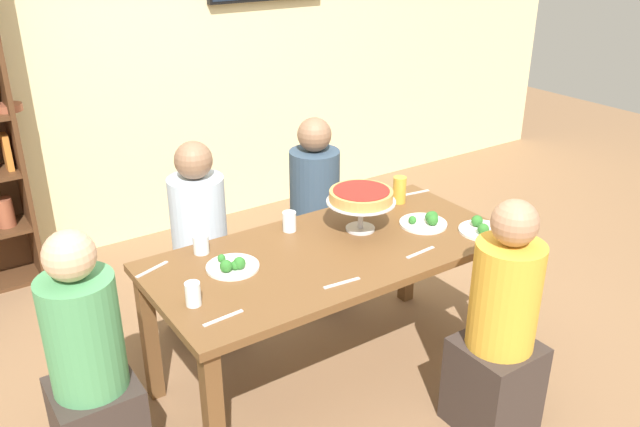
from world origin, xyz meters
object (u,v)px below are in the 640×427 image
(deep_dish_pizza_stand, at_px, (361,198))
(salad_plate_near_diner, at_px, (232,266))
(diner_near_right, at_px, (500,336))
(diner_far_left, at_px, (201,256))
(salad_plate_spare, at_px, (426,221))
(salad_plate_far_diner, at_px, (482,229))
(cutlery_fork_near, at_px, (223,318))
(water_glass_clear_spare, at_px, (201,244))
(cutlery_knife_near, at_px, (342,283))
(cutlery_fork_far, at_px, (420,252))
(cutlery_spare_fork, at_px, (152,269))
(dining_table, at_px, (331,265))
(water_glass_clear_near, at_px, (193,294))
(diner_head_west, at_px, (91,377))
(water_glass_clear_far, at_px, (289,221))
(cutlery_knife_far, at_px, (416,193))
(diner_far_right, at_px, (315,222))
(beer_glass_amber_tall, at_px, (399,190))

(deep_dish_pizza_stand, xyz_separation_m, salad_plate_near_diner, (-0.73, -0.01, -0.16))
(diner_near_right, bearing_deg, salad_plate_near_diner, 48.28)
(diner_far_left, xyz_separation_m, salad_plate_spare, (0.93, -0.78, 0.27))
(salad_plate_far_diner, height_order, cutlery_fork_near, salad_plate_far_diner)
(water_glass_clear_spare, relative_size, cutlery_knife_near, 0.50)
(salad_plate_spare, height_order, cutlery_fork_far, salad_plate_spare)
(water_glass_clear_spare, height_order, cutlery_spare_fork, water_glass_clear_spare)
(dining_table, distance_m, salad_plate_spare, 0.57)
(salad_plate_near_diner, distance_m, water_glass_clear_near, 0.32)
(water_glass_clear_spare, relative_size, cutlery_spare_fork, 0.50)
(diner_near_right, xyz_separation_m, cutlery_knife_near, (-0.56, 0.43, 0.25))
(diner_near_right, bearing_deg, cutlery_spare_fork, 50.17)
(dining_table, height_order, salad_plate_spare, salad_plate_spare)
(diner_head_west, xyz_separation_m, water_glass_clear_far, (1.12, 0.27, 0.30))
(deep_dish_pizza_stand, distance_m, salad_plate_near_diner, 0.75)
(water_glass_clear_spare, height_order, cutlery_fork_far, water_glass_clear_spare)
(cutlery_knife_far, distance_m, cutlery_spare_fork, 1.60)
(cutlery_fork_near, bearing_deg, water_glass_clear_far, 36.01)
(cutlery_knife_far, bearing_deg, dining_table, 28.45)
(deep_dish_pizza_stand, bearing_deg, water_glass_clear_near, -169.46)
(cutlery_knife_near, bearing_deg, salad_plate_near_diner, 137.17)
(cutlery_knife_near, height_order, cutlery_spare_fork, same)
(salad_plate_far_diner, xyz_separation_m, cutlery_fork_far, (-0.41, 0.00, -0.02))
(diner_far_right, bearing_deg, water_glass_clear_near, -54.07)
(salad_plate_near_diner, bearing_deg, cutlery_knife_near, -48.18)
(diner_near_right, distance_m, cutlery_spare_fork, 1.59)
(diner_far_right, height_order, cutlery_knife_far, diner_far_right)
(salad_plate_near_diner, xyz_separation_m, cutlery_knife_near, (0.34, -0.38, -0.02))
(water_glass_clear_near, height_order, cutlery_knife_near, water_glass_clear_near)
(cutlery_knife_near, relative_size, cutlery_spare_fork, 1.00)
(diner_far_right, bearing_deg, cutlery_fork_near, -47.79)
(diner_head_west, xyz_separation_m, diner_far_left, (0.82, 0.71, 0.00))
(diner_head_west, bearing_deg, water_glass_clear_spare, 24.90)
(diner_near_right, distance_m, water_glass_clear_spare, 1.43)
(water_glass_clear_far, bearing_deg, cutlery_fork_near, -139.92)
(salad_plate_near_diner, bearing_deg, water_glass_clear_near, -146.70)
(salad_plate_far_diner, height_order, cutlery_knife_near, salad_plate_far_diner)
(water_glass_clear_far, xyz_separation_m, water_glass_clear_spare, (-0.47, 0.03, -0.01))
(salad_plate_far_diner, relative_size, water_glass_clear_near, 2.37)
(dining_table, distance_m, salad_plate_far_diner, 0.79)
(cutlery_knife_far, bearing_deg, water_glass_clear_spare, 7.33)
(dining_table, xyz_separation_m, water_glass_clear_far, (-0.06, 0.29, 0.14))
(salad_plate_spare, height_order, cutlery_knife_near, salad_plate_spare)
(water_glass_clear_spare, bearing_deg, beer_glass_amber_tall, -2.88)
(diner_head_west, xyz_separation_m, cutlery_knife_near, (1.03, -0.31, 0.25))
(diner_near_right, xyz_separation_m, cutlery_fork_near, (-1.12, 0.47, 0.25))
(salad_plate_far_diner, distance_m, water_glass_clear_near, 1.50)
(diner_head_west, height_order, water_glass_clear_far, diner_head_west)
(dining_table, bearing_deg, water_glass_clear_spare, 149.57)
(dining_table, height_order, diner_near_right, diner_near_right)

